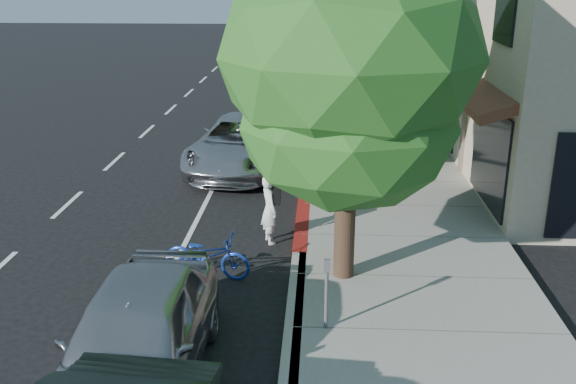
# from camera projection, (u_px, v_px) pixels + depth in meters

# --- Properties ---
(ground) EXTENTS (120.00, 120.00, 0.00)m
(ground) POSITION_uv_depth(u_px,v_px,m) (301.00, 240.00, 14.61)
(ground) COLOR black
(ground) RESTS_ON ground
(sidewalk) EXTENTS (4.60, 56.00, 0.15)m
(sidewalk) POSITION_uv_depth(u_px,v_px,m) (376.00, 146.00, 22.01)
(sidewalk) COLOR gray
(sidewalk) RESTS_ON ground
(curb) EXTENTS (0.30, 56.00, 0.15)m
(curb) POSITION_uv_depth(u_px,v_px,m) (309.00, 145.00, 22.13)
(curb) COLOR #9E998E
(curb) RESTS_ON ground
(curb_red_segment) EXTENTS (0.32, 4.00, 0.15)m
(curb_red_segment) POSITION_uv_depth(u_px,v_px,m) (302.00, 221.00, 15.53)
(curb_red_segment) COLOR maroon
(curb_red_segment) RESTS_ON ground
(storefront_building) EXTENTS (10.00, 36.00, 7.00)m
(storefront_building) POSITION_uv_depth(u_px,v_px,m) (520.00, 22.00, 29.94)
(storefront_building) COLOR #C5B397
(storefront_building) RESTS_ON ground
(street_tree_0) EXTENTS (4.73, 4.73, 7.12)m
(street_tree_0) POSITION_uv_depth(u_px,v_px,m) (350.00, 61.00, 11.26)
(street_tree_0) COLOR black
(street_tree_0) RESTS_ON ground
(street_tree_1) EXTENTS (4.67, 4.67, 7.30)m
(street_tree_1) POSITION_uv_depth(u_px,v_px,m) (341.00, 24.00, 16.87)
(street_tree_1) COLOR black
(street_tree_1) RESTS_ON ground
(street_tree_2) EXTENTS (4.26, 4.26, 7.18)m
(street_tree_2) POSITION_uv_depth(u_px,v_px,m) (337.00, 10.00, 22.52)
(street_tree_2) COLOR black
(street_tree_2) RESTS_ON ground
(street_tree_3) EXTENTS (5.09, 5.09, 7.54)m
(street_tree_3) POSITION_uv_depth(u_px,v_px,m) (335.00, 0.00, 28.15)
(street_tree_3) COLOR black
(street_tree_3) RESTS_ON ground
(cyclist) EXTENTS (0.56, 0.67, 1.56)m
(cyclist) POSITION_uv_depth(u_px,v_px,m) (270.00, 210.00, 14.26)
(cyclist) COLOR silver
(cyclist) RESTS_ON ground
(bicycle) EXTENTS (1.86, 0.96, 0.93)m
(bicycle) POSITION_uv_depth(u_px,v_px,m) (207.00, 255.00, 12.74)
(bicycle) COLOR #16359C
(bicycle) RESTS_ON ground
(silver_suv) EXTENTS (3.25, 5.95, 1.58)m
(silver_suv) POSITION_uv_depth(u_px,v_px,m) (242.00, 143.00, 19.64)
(silver_suv) COLOR #ABABB0
(silver_suv) RESTS_ON ground
(dark_sedan) EXTENTS (1.89, 4.29, 1.37)m
(dark_sedan) POSITION_uv_depth(u_px,v_px,m) (299.00, 104.00, 25.85)
(dark_sedan) COLOR black
(dark_sedan) RESTS_ON ground
(white_pickup) EXTENTS (2.60, 6.12, 1.76)m
(white_pickup) POSITION_uv_depth(u_px,v_px,m) (304.00, 75.00, 31.60)
(white_pickup) COLOR white
(white_pickup) RESTS_ON ground
(dark_suv_far) EXTENTS (2.23, 5.03, 1.68)m
(dark_suv_far) POSITION_uv_depth(u_px,v_px,m) (277.00, 60.00, 36.91)
(dark_suv_far) COLOR black
(dark_suv_far) RESTS_ON ground
(near_car_a) EXTENTS (1.91, 4.74, 1.62)m
(near_car_a) POSITION_uv_depth(u_px,v_px,m) (137.00, 337.00, 9.27)
(near_car_a) COLOR #9F9FA3
(near_car_a) RESTS_ON ground
(pedestrian) EXTENTS (0.90, 0.80, 1.53)m
(pedestrian) POSITION_uv_depth(u_px,v_px,m) (384.00, 100.00, 25.37)
(pedestrian) COLOR black
(pedestrian) RESTS_ON sidewalk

